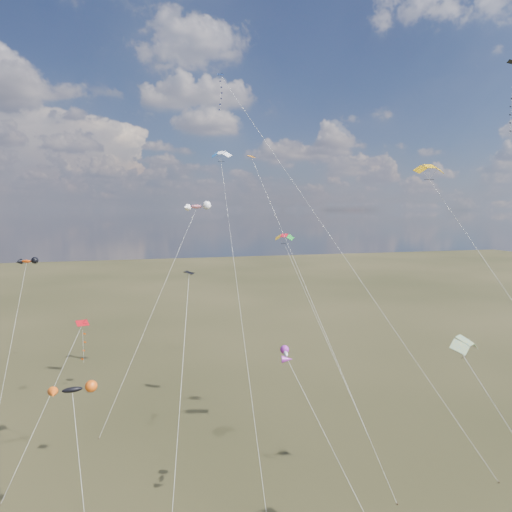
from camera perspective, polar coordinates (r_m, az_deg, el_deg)
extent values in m
cube|color=navy|center=(64.62, -4.48, 21.71)|extent=(0.82, 0.76, 0.35)
cylinder|color=silver|center=(50.47, 9.40, 2.35)|extent=(18.34, 30.55, 41.44)
cube|color=#332316|center=(49.07, 28.10, -23.68)|extent=(0.10, 0.10, 0.12)
cube|color=black|center=(39.08, -8.36, -2.06)|extent=(0.97, 0.98, 0.24)
cylinder|color=silver|center=(34.64, -9.59, -18.99)|extent=(3.54, 14.20, 18.39)
cube|color=#B10911|center=(48.32, -20.89, -7.83)|extent=(1.38, 1.35, 0.37)
cylinder|color=silver|center=(46.76, -24.84, -16.56)|extent=(5.96, 8.15, 12.62)
cube|color=#332316|center=(46.53, -29.35, -25.47)|extent=(0.10, 0.10, 0.12)
cube|color=#C36A0E|center=(53.54, -0.60, 12.34)|extent=(1.06, 1.05, 0.32)
cylinder|color=silver|center=(45.04, 6.96, -5.49)|extent=(6.52, 21.21, 29.81)
cube|color=#332316|center=(43.33, 17.26, -27.49)|extent=(0.10, 0.10, 0.12)
cylinder|color=silver|center=(45.09, -2.16, -4.81)|extent=(2.10, 27.22, 30.78)
cylinder|color=silver|center=(51.49, 8.56, -9.28)|extent=(5.79, 10.89, 20.70)
cube|color=#332316|center=(51.90, 14.13, -21.45)|extent=(0.10, 0.10, 0.12)
ellipsoid|color=black|center=(36.82, -21.98, -15.24)|extent=(2.97, 1.34, 0.92)
cylinder|color=silver|center=(36.41, -21.00, -24.80)|extent=(1.40, 5.88, 10.72)
ellipsoid|color=#D3410B|center=(61.00, -26.76, -0.59)|extent=(2.75, 2.14, 0.96)
cylinder|color=silver|center=(56.80, -28.39, -10.12)|extent=(1.66, 12.39, 17.58)
ellipsoid|color=silver|center=(36.37, 3.75, -12.10)|extent=(1.20, 2.31, 0.71)
cylinder|color=silver|center=(36.68, 9.56, -22.63)|extent=(4.91, 7.07, 12.51)
ellipsoid|color=red|center=(65.14, -7.48, 6.14)|extent=(3.74, 2.98, 1.43)
cylinder|color=silver|center=(57.43, -12.52, -6.01)|extent=(12.87, 16.62, 24.16)
cube|color=#332316|center=(53.49, -19.06, -20.74)|extent=(0.10, 0.10, 0.12)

